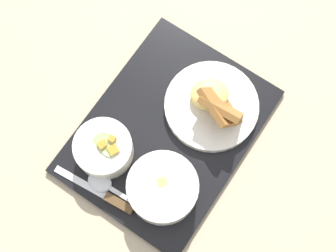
% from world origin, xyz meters
% --- Properties ---
extents(ground_plane, '(4.00, 4.00, 0.00)m').
position_xyz_m(ground_plane, '(0.00, 0.00, 0.00)').
color(ground_plane, tan).
extents(serving_tray, '(0.47, 0.38, 0.01)m').
position_xyz_m(serving_tray, '(0.00, 0.00, 0.01)').
color(serving_tray, black).
rests_on(serving_tray, ground_plane).
extents(bowl_salad, '(0.12, 0.12, 0.07)m').
position_xyz_m(bowl_salad, '(-0.12, 0.06, 0.04)').
color(bowl_salad, silver).
rests_on(bowl_salad, serving_tray).
extents(bowl_soup, '(0.14, 0.14, 0.06)m').
position_xyz_m(bowl_soup, '(-0.10, -0.08, 0.05)').
color(bowl_soup, silver).
rests_on(bowl_soup, serving_tray).
extents(plate_main, '(0.20, 0.20, 0.09)m').
position_xyz_m(plate_main, '(0.10, -0.04, 0.03)').
color(plate_main, silver).
rests_on(plate_main, serving_tray).
extents(knife, '(0.06, 0.18, 0.02)m').
position_xyz_m(knife, '(-0.19, -0.01, 0.02)').
color(knife, silver).
rests_on(knife, serving_tray).
extents(spoon, '(0.06, 0.16, 0.01)m').
position_xyz_m(spoon, '(-0.17, 0.01, 0.02)').
color(spoon, silver).
rests_on(spoon, serving_tray).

